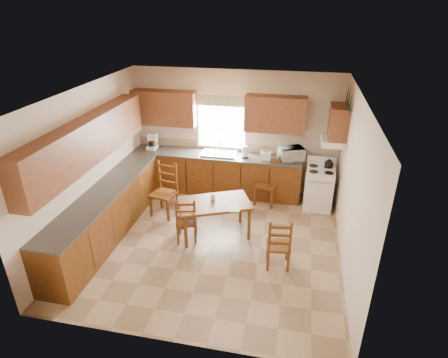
% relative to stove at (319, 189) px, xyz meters
% --- Properties ---
extents(floor, '(4.50, 4.50, 0.00)m').
position_rel_stove_xyz_m(floor, '(-1.88, -1.70, -0.42)').
color(floor, '#A28462').
rests_on(floor, ground).
extents(ceiling, '(4.50, 4.50, 0.00)m').
position_rel_stove_xyz_m(ceiling, '(-1.88, -1.70, 2.28)').
color(ceiling, brown).
rests_on(ceiling, floor).
extents(wall_left, '(4.50, 4.50, 0.00)m').
position_rel_stove_xyz_m(wall_left, '(-4.13, -1.70, 0.93)').
color(wall_left, beige).
rests_on(wall_left, floor).
extents(wall_right, '(4.50, 4.50, 0.00)m').
position_rel_stove_xyz_m(wall_right, '(0.37, -1.70, 0.93)').
color(wall_right, beige).
rests_on(wall_right, floor).
extents(wall_back, '(4.50, 4.50, 0.00)m').
position_rel_stove_xyz_m(wall_back, '(-1.88, 0.55, 0.93)').
color(wall_back, beige).
rests_on(wall_back, floor).
extents(wall_front, '(4.50, 4.50, 0.00)m').
position_rel_stove_xyz_m(wall_front, '(-1.88, -3.95, 0.93)').
color(wall_front, beige).
rests_on(wall_front, floor).
extents(lower_cab_back, '(3.75, 0.60, 0.88)m').
position_rel_stove_xyz_m(lower_cab_back, '(-2.25, 0.25, 0.02)').
color(lower_cab_back, brown).
rests_on(lower_cab_back, floor).
extents(lower_cab_left, '(0.60, 3.60, 0.88)m').
position_rel_stove_xyz_m(lower_cab_left, '(-3.83, -1.85, 0.02)').
color(lower_cab_left, brown).
rests_on(lower_cab_left, floor).
extents(counter_back, '(3.75, 0.63, 0.04)m').
position_rel_stove_xyz_m(counter_back, '(-2.25, 0.25, 0.48)').
color(counter_back, '#423C37').
rests_on(counter_back, lower_cab_back).
extents(counter_left, '(0.63, 3.60, 0.04)m').
position_rel_stove_xyz_m(counter_left, '(-3.83, -1.85, 0.48)').
color(counter_left, '#423C37').
rests_on(counter_left, lower_cab_left).
extents(backsplash, '(3.75, 0.01, 0.18)m').
position_rel_stove_xyz_m(backsplash, '(-2.25, 0.54, 0.59)').
color(backsplash, tan).
rests_on(backsplash, counter_back).
extents(upper_cab_back_left, '(1.41, 0.33, 0.75)m').
position_rel_stove_xyz_m(upper_cab_back_left, '(-3.43, 0.38, 1.43)').
color(upper_cab_back_left, brown).
rests_on(upper_cab_back_left, wall_back).
extents(upper_cab_back_right, '(1.25, 0.33, 0.75)m').
position_rel_stove_xyz_m(upper_cab_back_right, '(-1.02, 0.38, 1.43)').
color(upper_cab_back_right, brown).
rests_on(upper_cab_back_right, wall_back).
extents(upper_cab_left, '(0.33, 3.60, 0.75)m').
position_rel_stove_xyz_m(upper_cab_left, '(-3.96, -1.85, 1.43)').
color(upper_cab_left, brown).
rests_on(upper_cab_left, wall_left).
extents(upper_cab_stove, '(0.33, 0.62, 0.62)m').
position_rel_stove_xyz_m(upper_cab_stove, '(0.20, -0.05, 1.48)').
color(upper_cab_stove, brown).
rests_on(upper_cab_stove, wall_right).
extents(range_hood, '(0.44, 0.62, 0.12)m').
position_rel_stove_xyz_m(range_hood, '(0.15, -0.05, 1.10)').
color(range_hood, white).
rests_on(range_hood, wall_right).
extents(window_frame, '(1.13, 0.02, 1.18)m').
position_rel_stove_xyz_m(window_frame, '(-2.18, 0.52, 1.13)').
color(window_frame, white).
rests_on(window_frame, wall_back).
extents(window_pane, '(1.05, 0.01, 1.10)m').
position_rel_stove_xyz_m(window_pane, '(-2.18, 0.51, 1.13)').
color(window_pane, white).
rests_on(window_pane, wall_back).
extents(window_valance, '(1.19, 0.01, 0.24)m').
position_rel_stove_xyz_m(window_valance, '(-2.18, 0.49, 1.63)').
color(window_valance, '#516B38').
rests_on(window_valance, wall_back).
extents(sink_basin, '(0.75, 0.45, 0.04)m').
position_rel_stove_xyz_m(sink_basin, '(-2.18, 0.25, 0.52)').
color(sink_basin, silver).
rests_on(sink_basin, counter_back).
extents(pine_decal_a, '(0.22, 0.22, 0.36)m').
position_rel_stove_xyz_m(pine_decal_a, '(0.33, -0.37, 1.96)').
color(pine_decal_a, black).
rests_on(pine_decal_a, wall_right).
extents(pine_decal_b, '(0.22, 0.22, 0.36)m').
position_rel_stove_xyz_m(pine_decal_b, '(0.33, -0.05, 2.00)').
color(pine_decal_b, black).
rests_on(pine_decal_b, wall_right).
extents(pine_decal_c, '(0.22, 0.22, 0.36)m').
position_rel_stove_xyz_m(pine_decal_c, '(0.33, 0.27, 1.96)').
color(pine_decal_c, black).
rests_on(pine_decal_c, wall_right).
extents(stove, '(0.60, 0.62, 0.85)m').
position_rel_stove_xyz_m(stove, '(0.00, 0.00, 0.00)').
color(stove, white).
rests_on(stove, floor).
extents(coffeemaker, '(0.24, 0.27, 0.31)m').
position_rel_stove_xyz_m(coffeemaker, '(-3.74, 0.27, 0.65)').
color(coffeemaker, white).
rests_on(coffeemaker, counter_back).
extents(paper_towel, '(0.13, 0.13, 0.26)m').
position_rel_stove_xyz_m(paper_towel, '(-1.60, 0.20, 0.62)').
color(paper_towel, white).
rests_on(paper_towel, counter_back).
extents(toaster, '(0.23, 0.15, 0.18)m').
position_rel_stove_xyz_m(toaster, '(-1.15, 0.15, 0.59)').
color(toaster, white).
rests_on(toaster, counter_back).
extents(microwave, '(0.56, 0.49, 0.28)m').
position_rel_stove_xyz_m(microwave, '(-0.63, 0.25, 0.64)').
color(microwave, white).
rests_on(microwave, counter_back).
extents(dining_table, '(1.46, 1.19, 0.68)m').
position_rel_stove_xyz_m(dining_table, '(-1.90, -1.44, -0.08)').
color(dining_table, brown).
rests_on(dining_table, floor).
extents(chair_near_left, '(0.45, 0.43, 0.88)m').
position_rel_stove_xyz_m(chair_near_left, '(-2.36, -1.70, 0.02)').
color(chair_near_left, brown).
rests_on(chair_near_left, floor).
extents(chair_near_right, '(0.42, 0.41, 0.92)m').
position_rel_stove_xyz_m(chair_near_right, '(-0.68, -2.12, 0.03)').
color(chair_near_right, brown).
rests_on(chair_near_right, floor).
extents(chair_far_left, '(0.54, 0.52, 1.09)m').
position_rel_stove_xyz_m(chair_far_left, '(-3.06, -0.95, 0.12)').
color(chair_far_left, brown).
rests_on(chair_far_left, floor).
extents(chair_far_right, '(0.52, 0.50, 1.03)m').
position_rel_stove_xyz_m(chair_far_right, '(-1.08, -0.07, 0.09)').
color(chair_far_right, brown).
rests_on(chair_far_right, floor).
extents(table_paper, '(0.24, 0.29, 0.00)m').
position_rel_stove_xyz_m(table_paper, '(-1.52, -1.57, 0.26)').
color(table_paper, white).
rests_on(table_paper, dining_table).
extents(table_card, '(0.09, 0.05, 0.12)m').
position_rel_stove_xyz_m(table_card, '(-1.95, -1.36, 0.32)').
color(table_card, white).
rests_on(table_card, dining_table).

